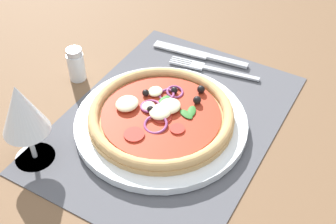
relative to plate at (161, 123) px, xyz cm
name	(u,v)px	position (x,y,z in cm)	size (l,w,h in cm)	color
ground_plane	(170,127)	(1.89, -0.59, -2.33)	(190.00, 140.00, 2.40)	brown
placemat	(170,121)	(1.89, -0.59, -0.93)	(46.57, 34.22, 0.40)	#4C4C51
plate	(161,123)	(0.00, 0.00, 0.00)	(29.27, 29.27, 1.45)	white
pizza	(161,115)	(0.05, 0.08, 1.82)	(24.54, 24.54, 2.70)	tan
fork	(209,68)	(18.31, -0.10, -0.51)	(4.29, 18.02, 0.44)	#B2B5BA
knife	(199,54)	(21.43, 3.65, -0.47)	(3.89, 20.06, 0.62)	#B2B5BA
wine_glass	(22,112)	(-15.92, 14.06, 8.95)	(7.20, 7.20, 14.90)	silver
pepper_shaker	(76,65)	(3.75, 20.74, 2.13)	(3.20, 3.20, 6.70)	silver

